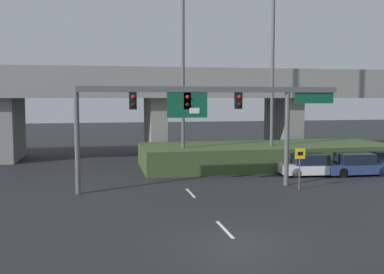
{
  "coord_description": "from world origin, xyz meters",
  "views": [
    {
      "loc": [
        -4.73,
        -15.15,
        5.21
      ],
      "look_at": [
        0.0,
        8.14,
        3.12
      ],
      "focal_mm": 42.0,
      "sensor_mm": 36.0,
      "label": 1
    }
  ],
  "objects_px": {
    "speed_limit_sign": "(300,162)",
    "signal_gantry": "(204,106)",
    "parked_sedan_near_right": "(311,166)",
    "highway_light_pole_far": "(183,52)",
    "highway_light_pole_near": "(273,48)",
    "parked_sedan_mid_right": "(356,165)"
  },
  "relations": [
    {
      "from": "speed_limit_sign",
      "to": "parked_sedan_mid_right",
      "type": "relative_size",
      "value": 0.53
    },
    {
      "from": "speed_limit_sign",
      "to": "highway_light_pole_far",
      "type": "distance_m",
      "value": 11.39
    },
    {
      "from": "speed_limit_sign",
      "to": "parked_sedan_near_right",
      "type": "bearing_deg",
      "value": 56.3
    },
    {
      "from": "speed_limit_sign",
      "to": "parked_sedan_near_right",
      "type": "height_order",
      "value": "speed_limit_sign"
    },
    {
      "from": "parked_sedan_mid_right",
      "to": "highway_light_pole_near",
      "type": "bearing_deg",
      "value": 142.29
    },
    {
      "from": "highway_light_pole_near",
      "to": "signal_gantry",
      "type": "bearing_deg",
      "value": -136.12
    },
    {
      "from": "signal_gantry",
      "to": "speed_limit_sign",
      "type": "relative_size",
      "value": 6.28
    },
    {
      "from": "highway_light_pole_near",
      "to": "parked_sedan_mid_right",
      "type": "distance_m",
      "value": 10.08
    },
    {
      "from": "signal_gantry",
      "to": "parked_sedan_near_right",
      "type": "bearing_deg",
      "value": 19.44
    },
    {
      "from": "highway_light_pole_near",
      "to": "parked_sedan_near_right",
      "type": "bearing_deg",
      "value": -66.67
    },
    {
      "from": "parked_sedan_near_right",
      "to": "parked_sedan_mid_right",
      "type": "height_order",
      "value": "parked_sedan_mid_right"
    },
    {
      "from": "highway_light_pole_far",
      "to": "parked_sedan_near_right",
      "type": "xyz_separation_m",
      "value": [
        8.12,
        -3.28,
        -7.66
      ]
    },
    {
      "from": "highway_light_pole_near",
      "to": "highway_light_pole_far",
      "type": "relative_size",
      "value": 1.06
    },
    {
      "from": "speed_limit_sign",
      "to": "signal_gantry",
      "type": "bearing_deg",
      "value": 165.66
    },
    {
      "from": "highway_light_pole_near",
      "to": "parked_sedan_mid_right",
      "type": "xyz_separation_m",
      "value": [
        4.53,
        -3.92,
        -8.11
      ]
    },
    {
      "from": "highway_light_pole_near",
      "to": "parked_sedan_mid_right",
      "type": "bearing_deg",
      "value": -40.86
    },
    {
      "from": "speed_limit_sign",
      "to": "parked_sedan_near_right",
      "type": "relative_size",
      "value": 0.54
    },
    {
      "from": "speed_limit_sign",
      "to": "highway_light_pole_far",
      "type": "relative_size",
      "value": 0.15
    },
    {
      "from": "speed_limit_sign",
      "to": "parked_sedan_near_right",
      "type": "xyz_separation_m",
      "value": [
        2.78,
        4.17,
        -0.9
      ]
    },
    {
      "from": "speed_limit_sign",
      "to": "parked_sedan_near_right",
      "type": "distance_m",
      "value": 5.1
    },
    {
      "from": "speed_limit_sign",
      "to": "highway_light_pole_near",
      "type": "height_order",
      "value": "highway_light_pole_near"
    },
    {
      "from": "signal_gantry",
      "to": "parked_sedan_mid_right",
      "type": "relative_size",
      "value": 3.36
    }
  ]
}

